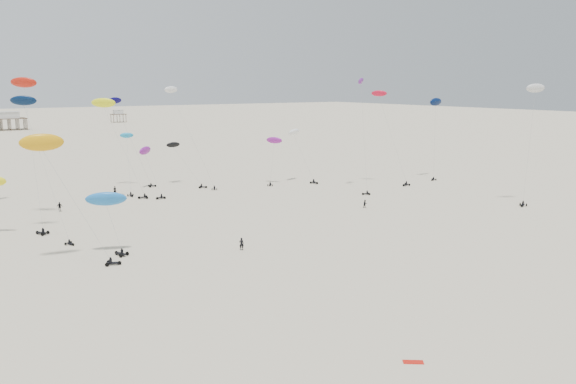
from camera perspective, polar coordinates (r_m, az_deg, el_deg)
ground_plane at (r=194.35m, az=-18.47°, el=3.18°), size 900.00×900.00×0.00m
pavilion_main at (r=339.37m, az=-26.82°, el=6.35°), size 21.00×13.00×9.80m
pavilion_small at (r=382.94m, az=-16.85°, el=7.32°), size 9.00×7.00×8.00m
rig_0 at (r=97.54m, az=-24.55°, el=5.98°), size 6.26×13.70×23.53m
rig_1 at (r=136.80m, az=-1.50°, el=4.22°), size 5.34×5.23×11.81m
rig_2 at (r=129.19m, az=7.59°, el=7.54°), size 6.78×9.85×25.82m
rig_3 at (r=134.24m, az=-15.89°, el=3.12°), size 6.43×15.95×18.11m
rig_4 at (r=139.65m, az=1.16°, el=4.78°), size 5.90×8.52×13.59m
rig_5 at (r=133.21m, az=-10.40°, el=7.04°), size 9.33×10.46×24.37m
rig_7 at (r=138.25m, az=-10.53°, el=3.23°), size 5.96×11.81×13.21m
rig_8 at (r=107.19m, az=-24.91°, el=6.88°), size 5.10×16.55×26.58m
rig_9 at (r=138.29m, az=10.30°, el=6.30°), size 6.59×9.44×22.94m
rig_10 at (r=150.00m, az=14.74°, el=7.73°), size 6.43×5.02×20.86m
rig_11 at (r=137.84m, az=-16.01°, el=6.13°), size 9.36×6.37×21.43m
rig_13 at (r=133.11m, az=-14.00°, el=3.15°), size 5.55×17.65×16.41m
rig_14 at (r=80.47m, az=-22.76°, el=2.86°), size 10.91×7.85×18.38m
rig_15 at (r=84.31m, az=-17.79°, el=-1.45°), size 6.35×6.01×9.45m
rig_17 at (r=122.78m, az=-17.38°, el=6.59°), size 10.47×5.70×21.66m
rig_18 at (r=122.49m, az=23.49°, el=6.20°), size 6.53×3.83×24.43m
spectator_0 at (r=83.77m, az=-4.74°, el=-5.90°), size 0.99×0.93×2.24m
spectator_1 at (r=112.52m, az=7.83°, el=-1.61°), size 1.04×0.73×1.94m
spectator_2 at (r=116.96m, az=-22.16°, el=-1.85°), size 1.31×0.73×2.19m
spectator_3 at (r=131.04m, az=-17.16°, el=-0.23°), size 0.78×0.54×2.15m
grounded_kite_b at (r=52.90m, az=12.60°, el=-16.54°), size 1.86×1.63×0.07m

